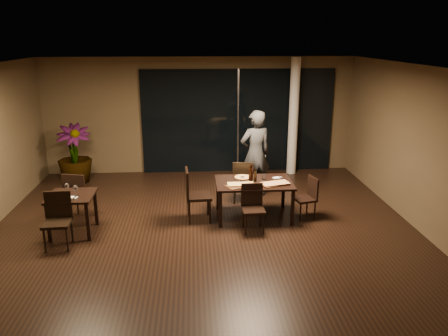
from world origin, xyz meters
TOP-DOWN VIEW (x-y plane):
  - ground at (0.00, 0.00)m, footprint 8.00×8.00m
  - wall_back at (0.00, 4.05)m, footprint 8.00×0.10m
  - wall_front at (0.00, -4.05)m, footprint 8.00×0.10m
  - wall_right at (4.05, 0.00)m, footprint 0.10×8.00m
  - ceiling at (0.00, 0.00)m, footprint 8.00×8.00m
  - window_panel at (1.00, 3.96)m, footprint 5.00×0.06m
  - column at (2.40, 3.65)m, footprint 0.24×0.24m
  - main_table at (1.00, 0.80)m, footprint 1.50×1.00m
  - side_table at (-2.40, 0.30)m, footprint 0.80×0.80m
  - chair_main_far at (0.88, 1.59)m, footprint 0.49×0.49m
  - chair_main_near at (0.90, 0.23)m, footprint 0.42×0.42m
  - chair_main_left at (-0.19, 0.73)m, footprint 0.52×0.52m
  - chair_main_right at (2.07, 0.71)m, footprint 0.47×0.47m
  - chair_side_far at (-2.44, 0.88)m, footprint 0.56×0.56m
  - chair_side_near at (-2.52, -0.19)m, footprint 0.47×0.47m
  - diner at (1.19, 2.03)m, footprint 0.77×0.62m
  - potted_plant at (-3.08, 3.24)m, footprint 0.98×0.98m
  - pizza_board_left at (0.71, 0.58)m, footprint 0.64×0.52m
  - pizza_board_right at (1.38, 0.59)m, footprint 0.60×0.45m
  - oblong_pizza_left at (0.71, 0.58)m, footprint 0.48×0.23m
  - oblong_pizza_right at (1.38, 0.59)m, footprint 0.56×0.37m
  - round_pizza at (0.81, 1.06)m, footprint 0.32×0.32m
  - bottle_a at (0.94, 0.88)m, footprint 0.07×0.07m
  - bottle_b at (1.03, 0.82)m, footprint 0.06×0.06m
  - bottle_c at (0.96, 0.93)m, footprint 0.07×0.07m
  - tumbler_left at (0.78, 0.84)m, footprint 0.08×0.08m
  - tumbler_right at (1.22, 0.91)m, footprint 0.08×0.08m
  - napkin_near at (1.54, 0.67)m, footprint 0.18×0.10m
  - napkin_far at (1.50, 0.99)m, footprint 0.20×0.15m
  - wine_glass_a at (-2.49, 0.40)m, footprint 0.08×0.08m
  - wine_glass_b at (-2.29, 0.23)m, footprint 0.09×0.09m
  - side_napkin at (-2.34, 0.14)m, footprint 0.20×0.14m

SIDE VIEW (x-z plane):
  - ground at x=0.00m, z-range 0.00..0.00m
  - chair_main_right at x=2.07m, z-range 0.05..0.89m
  - chair_main_near at x=0.90m, z-range 0.05..0.93m
  - chair_main_far at x=0.88m, z-range 0.06..1.00m
  - chair_side_near at x=-2.52m, z-range 0.06..1.02m
  - chair_side_far at x=-2.44m, z-range 0.06..1.05m
  - chair_main_left at x=-0.19m, z-range 0.06..1.11m
  - side_table at x=-2.40m, z-range 0.25..1.00m
  - main_table at x=1.00m, z-range 0.30..1.05m
  - potted_plant at x=-3.08m, z-range 0.00..1.45m
  - pizza_board_left at x=0.71m, z-range 0.75..0.76m
  - pizza_board_right at x=1.38m, z-range 0.75..0.76m
  - round_pizza at x=0.81m, z-range 0.75..0.76m
  - napkin_near at x=1.54m, z-range 0.75..0.76m
  - napkin_far at x=1.50m, z-range 0.75..0.76m
  - side_napkin at x=-2.34m, z-range 0.75..0.76m
  - oblong_pizza_left at x=0.71m, z-range 0.77..0.78m
  - oblong_pizza_right at x=1.38m, z-range 0.77..0.78m
  - tumbler_left at x=0.78m, z-range 0.75..0.84m
  - tumbler_right at x=1.22m, z-range 0.75..0.85m
  - wine_glass_a at x=-2.49m, z-range 0.75..0.93m
  - wine_glass_b at x=-2.29m, z-range 0.75..0.95m
  - bottle_b at x=1.03m, z-range 0.75..1.01m
  - bottle_c at x=0.96m, z-range 0.75..1.07m
  - bottle_a at x=0.94m, z-range 0.75..1.07m
  - diner at x=1.19m, z-range 0.00..1.96m
  - window_panel at x=1.00m, z-range 0.00..2.70m
  - wall_back at x=0.00m, z-range 0.00..3.00m
  - wall_front at x=0.00m, z-range 0.00..3.00m
  - wall_right at x=4.05m, z-range 0.00..3.00m
  - column at x=2.40m, z-range 0.00..3.00m
  - ceiling at x=0.00m, z-range 3.00..3.04m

